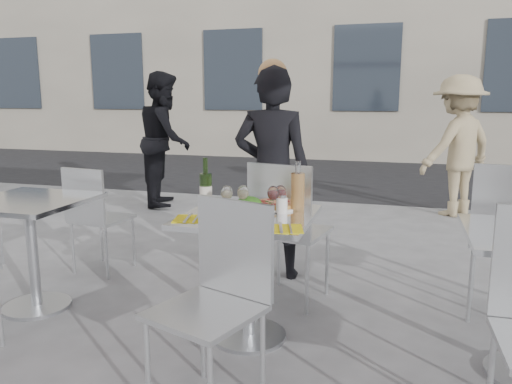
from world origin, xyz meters
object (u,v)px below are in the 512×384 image
(sugar_shaker, at_px, (282,204))
(wineglass_red_b, at_px, (280,193))
(salad_plate, at_px, (249,205))
(carafe, at_px, (298,191))
(pedestrian_b, at_px, (457,146))
(pizza_far, at_px, (275,205))
(napkin_left, at_px, (191,218))
(chair_near, at_px, (219,287))
(main_table, at_px, (249,250))
(side_chair_rfar, at_px, (511,230))
(wine_bottle, at_px, (206,188))
(wineglass_white_b, at_px, (243,194))
(wineglass_red_a, at_px, (273,194))
(side_table_left, at_px, (31,230))
(woman_diner, at_px, (272,174))
(wineglass_white_a, at_px, (227,194))
(pizza_near, at_px, (237,220))
(napkin_right, at_px, (285,229))
(side_chair_lfar, at_px, (94,211))
(pedestrian_a, at_px, (165,139))

(sugar_shaker, relative_size, wineglass_red_b, 0.68)
(salad_plate, relative_size, carafe, 0.76)
(pedestrian_b, height_order, pizza_far, pedestrian_b)
(napkin_left, bearing_deg, chair_near, -65.89)
(main_table, xyz_separation_m, side_chair_rfar, (1.48, 0.65, 0.06))
(napkin_left, bearing_deg, pedestrian_b, 53.33)
(wine_bottle, bearing_deg, wineglass_white_b, -18.72)
(pedestrian_b, relative_size, carafe, 5.71)
(wine_bottle, xyz_separation_m, wineglass_white_b, (0.27, -0.09, -0.00))
(wineglass_red_a, bearing_deg, side_table_left, -177.47)
(chair_near, height_order, woman_diner, woman_diner)
(wineglass_white_a, relative_size, wineglass_red_a, 1.00)
(pizza_near, height_order, napkin_left, pizza_near)
(woman_diner, relative_size, napkin_right, 7.35)
(side_chair_rfar, distance_m, napkin_right, 1.52)
(chair_near, relative_size, napkin_left, 4.35)
(main_table, bearing_deg, woman_diner, 97.46)
(main_table, distance_m, carafe, 0.44)
(pizza_near, relative_size, carafe, 1.20)
(side_table_left, xyz_separation_m, side_chair_rfar, (2.98, 0.65, 0.06))
(pizza_near, bearing_deg, main_table, 86.93)
(side_chair_lfar, xyz_separation_m, pizza_far, (1.60, -0.49, 0.25))
(sugar_shaker, bearing_deg, wineglass_red_b, 121.18)
(side_table_left, distance_m, napkin_left, 1.27)
(pedestrian_b, bearing_deg, wineglass_white_a, 21.32)
(wineglass_white_b, xyz_separation_m, wineglass_red_b, (0.20, 0.07, 0.00))
(side_table_left, height_order, wine_bottle, wine_bottle)
(side_chair_rfar, relative_size, wineglass_white_a, 6.44)
(sugar_shaker, bearing_deg, wineglass_white_b, -169.05)
(wineglass_white_b, height_order, napkin_left, wineglass_white_b)
(pizza_far, bearing_deg, carafe, -16.94)
(main_table, distance_m, napkin_right, 0.43)
(pedestrian_b, distance_m, wineglass_white_b, 3.94)
(wine_bottle, distance_m, napkin_left, 0.35)
(sugar_shaker, height_order, wineglass_red_b, wineglass_red_b)
(sugar_shaker, height_order, wineglass_white_b, wineglass_white_b)
(wineglass_red_a, bearing_deg, carafe, 38.87)
(side_table_left, height_order, carafe, carafe)
(side_chair_rfar, height_order, pedestrian_b, pedestrian_b)
(side_table_left, distance_m, carafe, 1.79)
(side_table_left, distance_m, salad_plate, 1.50)
(main_table, relative_size, side_chair_rfar, 0.74)
(chair_near, bearing_deg, pizza_near, 117.12)
(carafe, distance_m, sugar_shaker, 0.13)
(pedestrian_a, height_order, napkin_right, pedestrian_a)
(pizza_near, relative_size, wine_bottle, 1.18)
(side_table_left, distance_m, pizza_far, 1.63)
(salad_plate, height_order, wineglass_red_a, wineglass_red_a)
(wineglass_red_b, bearing_deg, wine_bottle, 176.99)
(side_chair_lfar, relative_size, carafe, 2.99)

